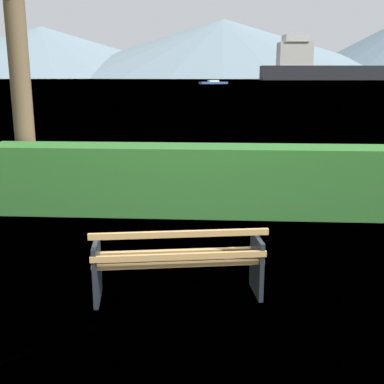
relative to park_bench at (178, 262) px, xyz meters
name	(u,v)px	position (x,y,z in m)	size (l,w,h in m)	color
ground_plane	(178,295)	(-0.01, 0.06, -0.43)	(1400.00, 1400.00, 0.00)	olive
water_surface	(222,80)	(-0.01, 307.17, -0.43)	(620.00, 620.00, 0.00)	slate
park_bench	(178,262)	(0.00, 0.00, 0.00)	(1.93, 0.85, 0.87)	tan
hedge_row	(195,180)	(-0.01, 3.43, 0.18)	(7.35, 0.86, 1.22)	#2D6B28
cargo_ship_large	(338,68)	(66.60, 285.06, 6.54)	(105.49, 21.75, 24.95)	#232328
sailboat_mid	(213,83)	(-2.46, 145.13, -0.02)	(8.93, 5.96, 1.17)	#335693
distant_hills	(209,48)	(-16.44, 573.36, 33.16)	(798.09, 428.53, 78.59)	slate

